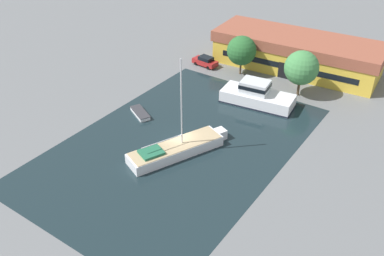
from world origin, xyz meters
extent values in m
plane|color=slate|center=(0.00, 0.00, 0.00)|extent=(440.00, 440.00, 0.00)
cube|color=#19282D|center=(0.00, 0.00, 0.00)|extent=(24.32, 36.82, 0.01)
cube|color=gold|center=(2.50, 28.86, 1.83)|extent=(26.36, 11.06, 3.65)
cube|color=brown|center=(2.50, 28.86, 4.51)|extent=(27.16, 11.39, 1.71)
cube|color=black|center=(2.83, 24.21, 1.28)|extent=(2.40, 0.23, 2.56)
cube|color=black|center=(2.83, 24.21, 2.01)|extent=(21.86, 1.56, 0.91)
cylinder|color=brown|center=(6.66, 20.21, 1.25)|extent=(0.37, 0.37, 2.50)
sphere|color=#428447|center=(6.66, 20.21, 4.33)|extent=(4.88, 4.88, 4.88)
cylinder|color=brown|center=(-3.75, 21.70, 1.13)|extent=(0.29, 0.29, 2.26)
sphere|color=#28602D|center=(-3.75, 21.70, 3.98)|extent=(4.59, 4.59, 4.59)
cube|color=maroon|center=(-10.10, 21.14, 0.67)|extent=(4.45, 2.24, 0.79)
cube|color=black|center=(-9.93, 21.12, 1.36)|extent=(2.38, 1.81, 0.58)
cube|color=black|center=(-11.05, 21.24, 1.33)|extent=(0.19, 1.43, 0.46)
cylinder|color=black|center=(-11.51, 20.49, 0.30)|extent=(0.62, 0.26, 0.60)
cylinder|color=black|center=(-11.34, 22.07, 0.30)|extent=(0.62, 0.26, 0.60)
cylinder|color=black|center=(-8.87, 20.21, 0.30)|extent=(0.62, 0.26, 0.60)
cylinder|color=black|center=(-8.70, 21.79, 0.30)|extent=(0.62, 0.26, 0.60)
cube|color=white|center=(0.77, -1.68, 0.61)|extent=(7.32, 11.74, 1.22)
cube|color=white|center=(3.28, 4.15, 0.61)|extent=(1.72, 1.64, 1.22)
cube|color=tan|center=(0.77, -1.68, 1.26)|extent=(7.03, 11.27, 0.08)
cylinder|color=silver|center=(1.11, -0.89, 6.57)|extent=(0.16, 0.16, 10.53)
cylinder|color=silver|center=(0.08, -3.26, 2.40)|extent=(2.16, 4.79, 0.12)
cube|color=#236647|center=(-0.49, -4.58, 1.45)|extent=(2.94, 3.16, 0.30)
cube|color=white|center=(3.03, 14.46, 0.88)|extent=(10.43, 5.20, 1.75)
cube|color=black|center=(3.03, 14.46, 0.15)|extent=(10.54, 5.30, 0.18)
cube|color=silver|center=(2.53, 14.39, 2.59)|extent=(4.14, 3.31, 1.67)
cube|color=black|center=(2.53, 14.39, 2.76)|extent=(4.22, 3.39, 0.54)
cube|color=white|center=(-8.50, 2.78, 0.24)|extent=(3.99, 2.98, 0.47)
cube|color=#333338|center=(-8.50, 2.78, 0.52)|extent=(4.16, 3.12, 0.08)
camera|label=1|loc=(25.42, -33.94, 29.47)|focal=40.00mm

